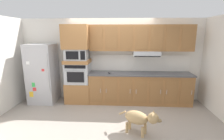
% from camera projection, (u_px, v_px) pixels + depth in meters
% --- Properties ---
extents(ground_plane, '(9.60, 9.60, 0.00)m').
position_uv_depth(ground_plane, '(109.00, 113.00, 4.38)').
color(ground_plane, '#9E9389').
extents(back_kitchen_wall, '(6.20, 0.12, 2.50)m').
position_uv_depth(back_kitchen_wall, '(111.00, 60.00, 5.19)').
color(back_kitchen_wall, silver).
rests_on(back_kitchen_wall, ground).
extents(side_panel_left, '(0.12, 7.10, 2.50)m').
position_uv_depth(side_panel_left, '(0.00, 65.00, 4.27)').
color(side_panel_left, silver).
rests_on(side_panel_left, ground).
extents(refrigerator, '(0.76, 0.73, 1.76)m').
position_uv_depth(refrigerator, '(43.00, 74.00, 4.97)').
color(refrigerator, '#ADADB2').
rests_on(refrigerator, ground).
extents(oven_base_cabinet, '(0.74, 0.62, 0.60)m').
position_uv_depth(oven_base_cabinet, '(79.00, 92.00, 5.10)').
color(oven_base_cabinet, '#996638').
rests_on(oven_base_cabinet, ground).
extents(built_in_oven, '(0.70, 0.62, 0.60)m').
position_uv_depth(built_in_oven, '(78.00, 73.00, 4.97)').
color(built_in_oven, '#A8AAAF').
rests_on(built_in_oven, oven_base_cabinet).
extents(appliance_mid_shelf, '(0.74, 0.62, 0.10)m').
position_uv_depth(appliance_mid_shelf, '(77.00, 61.00, 4.90)').
color(appliance_mid_shelf, '#996638').
rests_on(appliance_mid_shelf, built_in_oven).
extents(microwave, '(0.64, 0.54, 0.32)m').
position_uv_depth(microwave, '(77.00, 54.00, 4.85)').
color(microwave, '#A8AAAF').
rests_on(microwave, appliance_mid_shelf).
extents(appliance_upper_cabinet, '(0.74, 0.62, 0.68)m').
position_uv_depth(appliance_upper_cabinet, '(76.00, 37.00, 4.74)').
color(appliance_upper_cabinet, '#996638').
rests_on(appliance_upper_cabinet, microwave).
extents(lower_cabinet_run, '(2.97, 0.63, 0.88)m').
position_uv_depth(lower_cabinet_run, '(140.00, 88.00, 4.96)').
color(lower_cabinet_run, '#996638').
rests_on(lower_cabinet_run, ground).
extents(countertop_slab, '(3.01, 0.64, 0.04)m').
position_uv_depth(countertop_slab, '(140.00, 74.00, 4.87)').
color(countertop_slab, '#4C4C51').
rests_on(countertop_slab, lower_cabinet_run).
extents(backsplash_panel, '(3.01, 0.02, 0.50)m').
position_uv_depth(backsplash_panel, '(139.00, 63.00, 5.09)').
color(backsplash_panel, silver).
rests_on(backsplash_panel, countertop_slab).
extents(upper_cabinet_with_hood, '(2.97, 0.48, 0.88)m').
position_uv_depth(upper_cabinet_with_hood, '(141.00, 39.00, 4.77)').
color(upper_cabinet_with_hood, '#996638').
rests_on(upper_cabinet_with_hood, backsplash_panel).
extents(screwdriver, '(0.17, 0.16, 0.03)m').
position_uv_depth(screwdriver, '(109.00, 73.00, 4.78)').
color(screwdriver, black).
rests_on(screwdriver, countertop_slab).
extents(dog, '(0.85, 0.50, 0.56)m').
position_uv_depth(dog, '(140.00, 118.00, 3.38)').
color(dog, tan).
rests_on(dog, ground).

